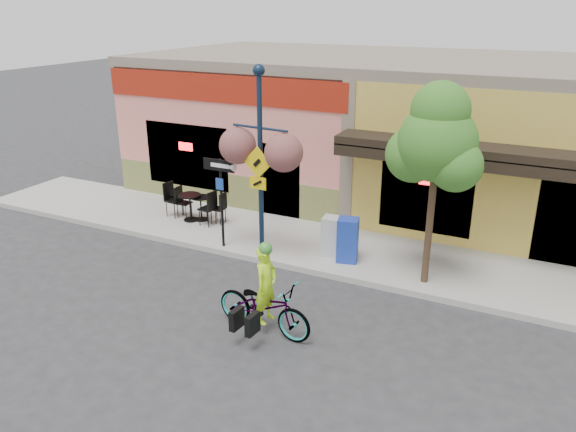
{
  "coord_description": "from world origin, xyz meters",
  "views": [
    {
      "loc": [
        4.04,
        -10.53,
        6.07
      ],
      "look_at": [
        -1.36,
        0.5,
        1.4
      ],
      "focal_mm": 35.0,
      "sensor_mm": 36.0,
      "label": 1
    }
  ],
  "objects_px": {
    "one_way_sign": "(222,204)",
    "newspaper_box_blue": "(348,240)",
    "cyclist_rider": "(266,296)",
    "lamp_post": "(260,166)",
    "newspaper_box_grey": "(332,236)",
    "street_tree": "(433,186)",
    "building": "(420,129)",
    "bicycle": "(264,306)"
  },
  "relations": [
    {
      "from": "building",
      "to": "bicycle",
      "type": "distance_m",
      "value": 9.81
    },
    {
      "from": "newspaper_box_grey",
      "to": "street_tree",
      "type": "xyz_separation_m",
      "value": [
        2.43,
        -0.42,
        1.77
      ]
    },
    {
      "from": "building",
      "to": "one_way_sign",
      "type": "bearing_deg",
      "value": -116.41
    },
    {
      "from": "lamp_post",
      "to": "newspaper_box_grey",
      "type": "height_order",
      "value": "lamp_post"
    },
    {
      "from": "lamp_post",
      "to": "newspaper_box_grey",
      "type": "bearing_deg",
      "value": 33.82
    },
    {
      "from": "one_way_sign",
      "to": "newspaper_box_grey",
      "type": "height_order",
      "value": "one_way_sign"
    },
    {
      "from": "newspaper_box_grey",
      "to": "one_way_sign",
      "type": "bearing_deg",
      "value": -169.91
    },
    {
      "from": "newspaper_box_grey",
      "to": "bicycle",
      "type": "bearing_deg",
      "value": -94.32
    },
    {
      "from": "lamp_post",
      "to": "cyclist_rider",
      "type": "bearing_deg",
      "value": -54.61
    },
    {
      "from": "cyclist_rider",
      "to": "lamp_post",
      "type": "bearing_deg",
      "value": 35.53
    },
    {
      "from": "cyclist_rider",
      "to": "lamp_post",
      "type": "distance_m",
      "value": 3.65
    },
    {
      "from": "building",
      "to": "cyclist_rider",
      "type": "bearing_deg",
      "value": -93.17
    },
    {
      "from": "cyclist_rider",
      "to": "lamp_post",
      "type": "xyz_separation_m",
      "value": [
        -1.62,
        2.79,
        1.71
      ]
    },
    {
      "from": "building",
      "to": "lamp_post",
      "type": "bearing_deg",
      "value": -107.44
    },
    {
      "from": "one_way_sign",
      "to": "street_tree",
      "type": "distance_m",
      "value": 5.29
    },
    {
      "from": "lamp_post",
      "to": "one_way_sign",
      "type": "relative_size",
      "value": 2.01
    },
    {
      "from": "bicycle",
      "to": "newspaper_box_blue",
      "type": "bearing_deg",
      "value": -1.77
    },
    {
      "from": "newspaper_box_grey",
      "to": "street_tree",
      "type": "bearing_deg",
      "value": -14.54
    },
    {
      "from": "building",
      "to": "street_tree",
      "type": "relative_size",
      "value": 4.01
    },
    {
      "from": "building",
      "to": "bicycle",
      "type": "bearing_deg",
      "value": -93.47
    },
    {
      "from": "building",
      "to": "newspaper_box_blue",
      "type": "relative_size",
      "value": 16.59
    },
    {
      "from": "lamp_post",
      "to": "newspaper_box_grey",
      "type": "xyz_separation_m",
      "value": [
        1.53,
        0.83,
        -1.84
      ]
    },
    {
      "from": "newspaper_box_grey",
      "to": "newspaper_box_blue",
      "type": "bearing_deg",
      "value": -23.94
    },
    {
      "from": "lamp_post",
      "to": "building",
      "type": "bearing_deg",
      "value": 77.85
    },
    {
      "from": "bicycle",
      "to": "newspaper_box_grey",
      "type": "relative_size",
      "value": 2.09
    },
    {
      "from": "cyclist_rider",
      "to": "newspaper_box_grey",
      "type": "distance_m",
      "value": 3.63
    },
    {
      "from": "bicycle",
      "to": "one_way_sign",
      "type": "distance_m",
      "value": 4.08
    },
    {
      "from": "newspaper_box_blue",
      "to": "street_tree",
      "type": "distance_m",
      "value": 2.62
    },
    {
      "from": "lamp_post",
      "to": "street_tree",
      "type": "relative_size",
      "value": 1.03
    },
    {
      "from": "cyclist_rider",
      "to": "newspaper_box_grey",
      "type": "xyz_separation_m",
      "value": [
        -0.08,
        3.62,
        -0.13
      ]
    },
    {
      "from": "bicycle",
      "to": "cyclist_rider",
      "type": "bearing_deg",
      "value": -84.58
    },
    {
      "from": "newspaper_box_grey",
      "to": "cyclist_rider",
      "type": "bearing_deg",
      "value": -93.53
    },
    {
      "from": "building",
      "to": "bicycle",
      "type": "height_order",
      "value": "building"
    },
    {
      "from": "building",
      "to": "one_way_sign",
      "type": "distance_m",
      "value": 7.59
    },
    {
      "from": "one_way_sign",
      "to": "newspaper_box_blue",
      "type": "bearing_deg",
      "value": 11.09
    },
    {
      "from": "cyclist_rider",
      "to": "street_tree",
      "type": "height_order",
      "value": "street_tree"
    },
    {
      "from": "building",
      "to": "one_way_sign",
      "type": "xyz_separation_m",
      "value": [
        -3.35,
        -6.74,
        -0.93
      ]
    },
    {
      "from": "bicycle",
      "to": "lamp_post",
      "type": "xyz_separation_m",
      "value": [
        -1.57,
        2.79,
        1.94
      ]
    },
    {
      "from": "building",
      "to": "bicycle",
      "type": "relative_size",
      "value": 8.72
    },
    {
      "from": "building",
      "to": "lamp_post",
      "type": "relative_size",
      "value": 3.89
    },
    {
      "from": "street_tree",
      "to": "one_way_sign",
      "type": "bearing_deg",
      "value": -176.53
    },
    {
      "from": "lamp_post",
      "to": "street_tree",
      "type": "height_order",
      "value": "lamp_post"
    }
  ]
}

